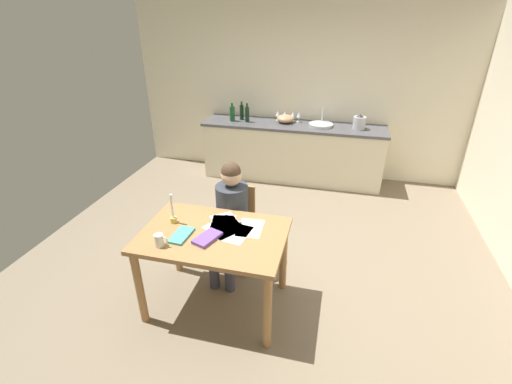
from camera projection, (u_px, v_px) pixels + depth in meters
ground_plane at (259, 262)px, 3.94m from camera, size 5.20×5.20×0.04m
wall_back at (298, 93)px, 5.58m from camera, size 5.20×0.12×2.60m
kitchen_counter at (292, 152)px, 5.65m from camera, size 2.80×0.64×0.90m
dining_table at (214, 245)px, 3.07m from camera, size 1.23×0.83×0.78m
chair_at_table at (235, 223)px, 3.72m from camera, size 0.40×0.40×0.87m
person_seated at (230, 214)px, 3.50m from camera, size 0.32×0.59×1.19m
coffee_mug at (160, 240)px, 2.83m from camera, size 0.11×0.07×0.11m
candlestick at (173, 215)px, 3.13m from camera, size 0.06×0.06×0.28m
book_magazine at (181, 235)px, 2.97m from camera, size 0.15×0.26×0.02m
book_cookery at (207, 238)px, 2.93m from camera, size 0.21×0.28×0.03m
paper_letter at (250, 228)px, 3.08m from camera, size 0.23×0.31×0.00m
paper_bill at (225, 222)px, 3.18m from camera, size 0.35×0.36×0.00m
paper_envelope at (222, 225)px, 3.13m from camera, size 0.33×0.36×0.00m
paper_receipt at (223, 224)px, 3.14m from camera, size 0.26×0.33×0.00m
paper_notice at (236, 233)px, 3.01m from camera, size 0.25×0.32×0.00m
paper_flyer at (227, 229)px, 3.07m from camera, size 0.34×0.36×0.00m
sink_unit at (321, 125)px, 5.35m from camera, size 0.36×0.36×0.24m
bottle_oil at (232, 113)px, 5.56m from camera, size 0.08×0.08×0.28m
bottle_vinegar at (242, 112)px, 5.63m from camera, size 0.06×0.06×0.29m
bottle_wine_red at (247, 114)px, 5.51m from camera, size 0.07×0.07×0.29m
mixing_bowl at (285, 119)px, 5.50m from camera, size 0.27×0.27×0.12m
stovetop_kettle at (359, 122)px, 5.20m from camera, size 0.18×0.18×0.22m
wine_glass_near_sink at (299, 115)px, 5.52m from camera, size 0.07×0.07×0.15m
wine_glass_by_kettle at (293, 115)px, 5.54m from camera, size 0.07×0.07×0.15m
wine_glass_back_left at (285, 114)px, 5.56m from camera, size 0.07×0.07×0.15m
wine_glass_back_right at (278, 114)px, 5.59m from camera, size 0.07×0.07×0.15m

